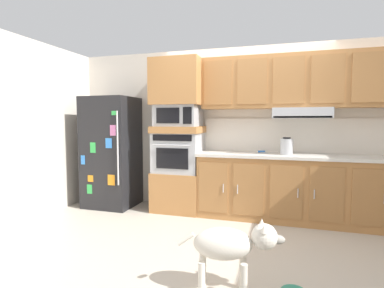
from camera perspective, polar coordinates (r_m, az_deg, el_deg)
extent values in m
plane|color=#B2A899|center=(3.87, 7.67, -16.57)|extent=(9.60, 9.60, 0.00)
cube|color=beige|center=(4.71, 9.95, 2.75)|extent=(6.20, 0.12, 2.50)
cube|color=beige|center=(4.90, -26.57, 2.41)|extent=(0.12, 7.10, 2.50)
cube|color=black|center=(5.02, -15.07, -1.46)|extent=(0.76, 0.70, 1.76)
cylinder|color=silver|center=(4.53, -14.00, -0.80)|extent=(0.02, 0.02, 1.10)
cube|color=orange|center=(4.68, -15.16, -6.66)|extent=(0.12, 0.01, 0.16)
cube|color=#337FDB|center=(4.91, -20.12, -2.87)|extent=(0.07, 0.01, 0.14)
cube|color=#337FDB|center=(4.62, -15.62, 0.15)|extent=(0.11, 0.01, 0.15)
cube|color=black|center=(4.63, -14.02, -7.18)|extent=(0.08, 0.01, 0.09)
cube|color=pink|center=(4.57, -14.86, 2.54)|extent=(0.09, 0.01, 0.16)
cube|color=orange|center=(4.87, -18.82, -6.26)|extent=(0.09, 0.01, 0.10)
cube|color=green|center=(4.55, -14.56, 5.75)|extent=(0.10, 0.01, 0.06)
cube|color=green|center=(4.92, -18.99, -8.15)|extent=(0.09, 0.01, 0.14)
cube|color=green|center=(4.78, -18.41, -0.66)|extent=(0.09, 0.01, 0.16)
cube|color=#A8703D|center=(4.70, -2.54, -8.89)|extent=(0.74, 0.62, 0.60)
cube|color=#A8AAAF|center=(4.60, -2.56, -1.60)|extent=(0.70, 0.58, 0.60)
cube|color=black|center=(4.33, -3.85, -2.78)|extent=(0.49, 0.01, 0.30)
cube|color=black|center=(4.30, -3.87, 1.19)|extent=(0.59, 0.01, 0.09)
cylinder|color=#A8AAAF|center=(4.29, -3.97, -0.23)|extent=(0.56, 0.02, 0.02)
cube|color=#A8703D|center=(4.57, -2.58, 2.77)|extent=(0.74, 0.62, 0.10)
cube|color=#A8AAAF|center=(4.57, -2.59, 5.40)|extent=(0.64, 0.53, 0.32)
cube|color=black|center=(4.34, -4.66, 5.44)|extent=(0.35, 0.01, 0.22)
cube|color=black|center=(4.24, -0.92, 5.47)|extent=(0.13, 0.01, 0.24)
cube|color=#A8703D|center=(4.61, -2.61, 11.63)|extent=(0.74, 0.62, 0.68)
cube|color=#A8703D|center=(4.43, 20.63, -8.14)|extent=(2.92, 0.60, 0.88)
cube|color=#9A6738|center=(4.21, 4.05, -8.27)|extent=(0.41, 0.01, 0.70)
cylinder|color=#BCBCC1|center=(4.17, 5.98, -8.41)|extent=(0.01, 0.01, 0.12)
cube|color=#9A6738|center=(4.14, 10.70, -8.57)|extent=(0.41, 0.01, 0.70)
cylinder|color=#BCBCC1|center=(4.14, 8.65, -8.54)|extent=(0.01, 0.01, 0.12)
cube|color=#9A6738|center=(4.12, 17.52, -8.77)|extent=(0.41, 0.01, 0.70)
cylinder|color=#BCBCC1|center=(4.11, 19.58, -8.85)|extent=(0.01, 0.01, 0.12)
cube|color=#9A6738|center=(4.16, 24.31, -8.84)|extent=(0.41, 0.01, 0.70)
cylinder|color=#BCBCC1|center=(4.12, 22.31, -8.88)|extent=(0.01, 0.01, 0.12)
cube|color=#9A6738|center=(4.25, 30.90, -8.79)|extent=(0.41, 0.01, 0.70)
cylinder|color=#BCBCC1|center=(4.27, 32.86, -8.80)|extent=(0.01, 0.01, 0.12)
cube|color=beige|center=(4.36, 20.80, -2.22)|extent=(2.96, 0.64, 0.04)
cube|color=silver|center=(4.62, 20.64, 1.51)|extent=(2.96, 0.02, 0.50)
cube|color=#A8703D|center=(4.49, 21.05, 11.14)|extent=(2.92, 0.34, 0.74)
cube|color=#A8AAAF|center=(4.39, 20.11, 5.56)|extent=(0.76, 0.48, 0.14)
cube|color=black|center=(4.17, 20.27, 4.87)|extent=(0.72, 0.04, 0.02)
cube|color=#9A6738|center=(4.40, 4.91, 11.57)|extent=(0.41, 0.01, 0.63)
cube|color=#9A6738|center=(4.32, 11.36, 11.61)|extent=(0.41, 0.01, 0.63)
cube|color=#9A6738|center=(4.31, 17.94, 11.52)|extent=(0.41, 0.01, 0.63)
cube|color=#9A6738|center=(4.34, 24.49, 11.27)|extent=(0.41, 0.01, 0.63)
cube|color=#9A6738|center=(4.43, 30.84, 10.90)|extent=(0.41, 0.01, 0.63)
cylinder|color=blue|center=(4.50, 13.15, -1.41)|extent=(0.10, 0.07, 0.03)
cylinder|color=silver|center=(4.40, 13.66, -1.55)|extent=(0.11, 0.06, 0.01)
cylinder|color=#A8AAAF|center=(4.28, 17.60, -0.50)|extent=(0.17, 0.17, 0.22)
cylinder|color=black|center=(4.27, 17.64, 1.10)|extent=(0.10, 0.10, 0.02)
ellipsoid|color=beige|center=(2.52, 5.90, -18.40)|extent=(0.51, 0.34, 0.26)
sphere|color=beige|center=(2.52, 13.66, -16.81)|extent=(0.20, 0.20, 0.20)
ellipsoid|color=gray|center=(2.54, 16.04, -17.13)|extent=(0.13, 0.10, 0.07)
cone|color=beige|center=(2.55, 13.18, -14.38)|extent=(0.06, 0.06, 0.06)
cone|color=beige|center=(2.42, 13.63, -15.44)|extent=(0.06, 0.06, 0.06)
cylinder|color=beige|center=(2.53, -1.23, -17.69)|extent=(0.15, 0.06, 0.12)
cylinder|color=beige|center=(2.70, 9.64, -23.04)|extent=(0.06, 0.06, 0.28)
cylinder|color=beige|center=(2.58, 9.87, -24.47)|extent=(0.06, 0.06, 0.28)
cylinder|color=beige|center=(2.70, 2.05, -22.99)|extent=(0.06, 0.06, 0.28)
cylinder|color=beige|center=(2.58, 1.83, -24.43)|extent=(0.06, 0.06, 0.28)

